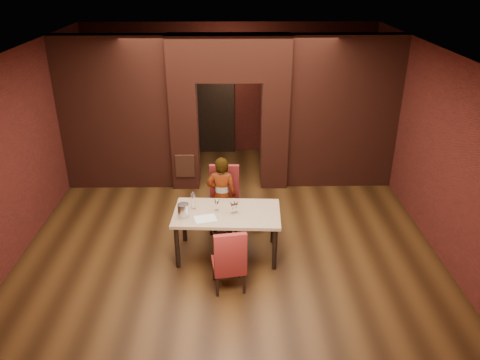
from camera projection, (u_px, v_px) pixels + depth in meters
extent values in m
plane|color=#422810|center=(230.00, 230.00, 8.58)|extent=(8.00, 8.00, 0.00)
cube|color=silver|center=(228.00, 53.00, 7.21)|extent=(7.00, 8.00, 0.04)
cube|color=maroon|center=(230.00, 90.00, 11.51)|extent=(7.00, 0.04, 3.20)
cube|color=maroon|center=(226.00, 310.00, 4.28)|extent=(7.00, 0.04, 3.20)
cube|color=maroon|center=(21.00, 150.00, 7.84)|extent=(0.04, 8.00, 3.20)
cube|color=maroon|center=(435.00, 148.00, 7.94)|extent=(0.04, 8.00, 3.20)
cube|color=maroon|center=(185.00, 135.00, 9.88)|extent=(0.55, 0.55, 2.30)
cube|color=maroon|center=(274.00, 134.00, 9.91)|extent=(0.55, 0.55, 2.30)
cube|color=maroon|center=(229.00, 58.00, 9.21)|extent=(2.45, 0.55, 0.90)
cube|color=maroon|center=(115.00, 114.00, 9.67)|extent=(2.28, 0.35, 3.20)
cube|color=maroon|center=(343.00, 113.00, 9.73)|extent=(2.28, 0.35, 3.20)
cube|color=brown|center=(185.00, 166.00, 9.87)|extent=(0.40, 0.03, 0.50)
cube|color=black|center=(214.00, 112.00, 11.68)|extent=(0.90, 0.08, 2.10)
cube|color=black|center=(214.00, 112.00, 11.65)|extent=(1.02, 0.04, 2.22)
cube|color=tan|center=(227.00, 233.00, 7.73)|extent=(1.76, 1.05, 0.80)
cube|color=maroon|center=(224.00, 200.00, 8.40)|extent=(0.56, 0.56, 1.17)
cube|color=maroon|center=(229.00, 258.00, 6.89)|extent=(0.54, 0.54, 1.04)
imported|color=white|center=(222.00, 195.00, 8.25)|extent=(0.56, 0.40, 1.46)
cube|color=silver|center=(205.00, 219.00, 7.36)|extent=(0.39, 0.32, 0.00)
cylinder|color=silver|center=(183.00, 210.00, 7.38)|extent=(0.18, 0.18, 0.22)
cylinder|color=white|center=(193.00, 200.00, 7.61)|extent=(0.07, 0.07, 0.30)
imported|color=#296E1F|center=(259.00, 218.00, 8.56)|extent=(0.42, 0.37, 0.43)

